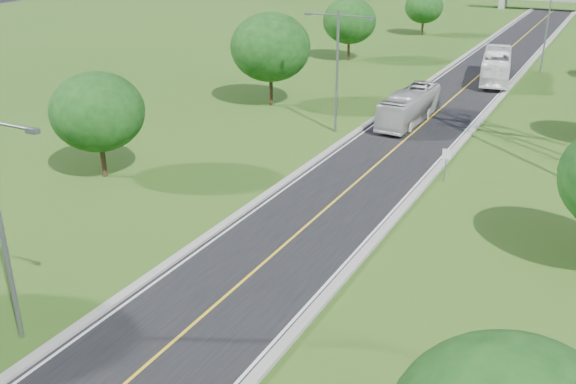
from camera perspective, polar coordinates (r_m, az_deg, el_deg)
name	(u,v)px	position (r m, az deg, el deg)	size (l,w,h in m)	color
ground	(451,100)	(66.63, 14.29, 7.91)	(260.00, 260.00, 0.00)	#2C5217
road	(465,87)	(72.32, 15.49, 8.95)	(8.00, 150.00, 0.06)	black
curb_left	(427,82)	(73.28, 12.24, 9.50)	(0.50, 150.00, 0.22)	gray
curb_right	(506,91)	(71.56, 18.83, 8.49)	(0.50, 150.00, 0.22)	gray
speed_limit_sign	(446,160)	(44.48, 13.85, 2.81)	(0.55, 0.09, 2.40)	slate
streetlight_mid_left	(337,61)	(53.21, 4.39, 11.49)	(5.90, 0.25, 10.00)	slate
streetlight_far_right	(548,21)	(82.04, 22.12, 13.92)	(5.90, 0.25, 10.00)	slate
tree_lb	(98,112)	(45.10, -16.57, 6.86)	(6.30, 6.30, 7.33)	black
tree_lc	(271,47)	(61.62, -1.57, 12.74)	(7.56, 7.56, 8.79)	black
tree_ld	(350,21)	(83.96, 5.49, 14.91)	(6.72, 6.72, 7.82)	black
tree_le	(424,7)	(105.74, 12.00, 15.80)	(5.88, 5.88, 6.84)	black
bus_outbound	(496,66)	(75.78, 18.02, 10.61)	(2.85, 12.16, 3.39)	white
bus_inbound	(409,107)	(57.51, 10.73, 7.46)	(2.41, 10.32, 2.87)	beige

